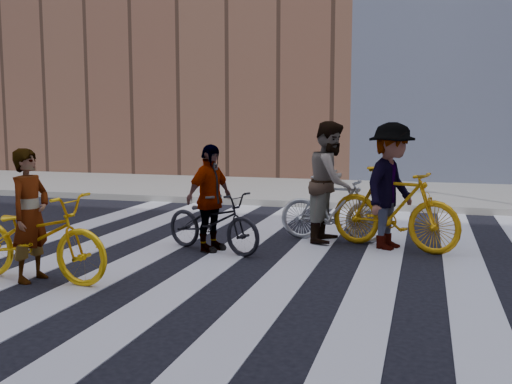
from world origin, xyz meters
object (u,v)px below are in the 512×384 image
at_px(rider_mid, 331,182).
at_px(rider_rear, 210,198).
at_px(bike_yellow_left, 35,237).
at_px(bike_dark_rear, 213,222).
at_px(bike_silver_mid, 334,209).
at_px(rider_left, 30,215).
at_px(rider_right, 391,186).
at_px(bike_yellow_right, 394,209).

bearing_deg(rider_mid, rider_rear, 132.54).
bearing_deg(bike_yellow_left, bike_dark_rear, -31.29).
xyz_separation_m(bike_silver_mid, rider_rear, (-1.67, -1.23, 0.27)).
relative_size(rider_left, rider_right, 0.84).
distance_m(bike_silver_mid, bike_dark_rear, 2.04).
distance_m(bike_silver_mid, rider_left, 4.66).
height_order(rider_left, rider_rear, rider_left).
distance_m(rider_mid, rider_right, 1.02).
bearing_deg(rider_left, bike_yellow_right, -49.59).
distance_m(bike_dark_rear, rider_right, 2.74).
xyz_separation_m(bike_dark_rear, rider_mid, (1.57, 1.23, 0.52)).
height_order(bike_yellow_left, bike_yellow_right, bike_yellow_right).
relative_size(bike_silver_mid, rider_mid, 0.91).
xyz_separation_m(rider_right, rider_rear, (-2.59, -0.90, -0.16)).
distance_m(bike_silver_mid, bike_yellow_right, 1.02).
bearing_deg(rider_right, bike_silver_mid, 92.09).
bearing_deg(bike_yellow_left, rider_left, 94.28).
height_order(bike_yellow_left, rider_right, rider_right).
height_order(bike_yellow_right, rider_mid, rider_mid).
bearing_deg(bike_dark_rear, rider_left, 163.83).
bearing_deg(rider_mid, bike_yellow_right, -102.62).
relative_size(bike_yellow_right, rider_mid, 1.07).
height_order(bike_yellow_right, rider_right, rider_right).
height_order(bike_yellow_right, bike_dark_rear, bike_yellow_right).
bearing_deg(rider_rear, rider_right, -50.50).
bearing_deg(bike_yellow_right, rider_left, 147.98).
xyz_separation_m(bike_dark_rear, rider_left, (-1.58, -2.14, 0.36)).
xyz_separation_m(bike_silver_mid, rider_mid, (-0.05, 0.00, 0.44)).
xyz_separation_m(bike_yellow_left, rider_left, (-0.05, 0.00, 0.27)).
xyz_separation_m(bike_yellow_left, rider_rear, (1.48, 2.14, 0.26)).
relative_size(bike_yellow_right, bike_dark_rear, 1.20).
bearing_deg(rider_right, rider_left, 148.31).
distance_m(bike_dark_rear, rider_left, 2.68).
relative_size(bike_dark_rear, rider_left, 1.06).
relative_size(bike_yellow_left, rider_rear, 1.29).
bearing_deg(rider_mid, bike_dark_rear, 133.40).
bearing_deg(rider_left, rider_right, -49.26).
relative_size(bike_silver_mid, bike_dark_rear, 1.02).
bearing_deg(bike_yellow_left, rider_right, -48.93).
bearing_deg(bike_yellow_right, bike_yellow_left, 148.31).
bearing_deg(bike_silver_mid, rider_mid, 95.33).
bearing_deg(bike_yellow_left, bike_silver_mid, -38.79).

